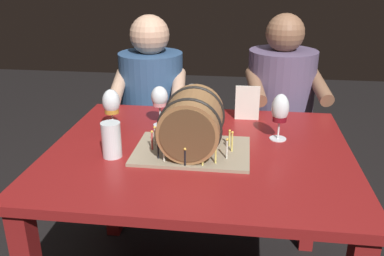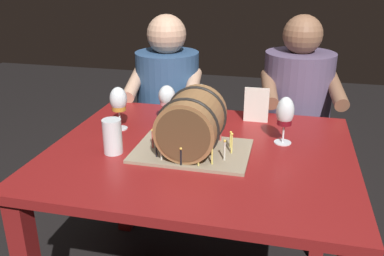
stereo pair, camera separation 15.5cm
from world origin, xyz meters
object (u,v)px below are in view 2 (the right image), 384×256
(wine_glass_amber, at_px, (118,101))
(beer_pint, at_px, (113,138))
(person_seated_left, at_px, (168,121))
(person_seated_right, at_px, (294,129))
(wine_glass_empty, at_px, (200,95))
(barrel_cake, at_px, (192,125))
(dining_table, at_px, (200,175))
(wine_glass_red, at_px, (285,114))
(menu_card, at_px, (256,105))
(wine_glass_rose, at_px, (167,97))

(wine_glass_amber, bearing_deg, beer_pint, -73.13)
(person_seated_left, height_order, person_seated_right, person_seated_right)
(wine_glass_empty, height_order, person_seated_right, person_seated_right)
(barrel_cake, bearing_deg, dining_table, 53.80)
(wine_glass_empty, distance_m, beer_pint, 0.49)
(wine_glass_red, height_order, menu_card, wine_glass_red)
(dining_table, distance_m, wine_glass_red, 0.41)
(menu_card, xyz_separation_m, person_seated_right, (0.18, 0.41, -0.26))
(wine_glass_empty, distance_m, wine_glass_amber, 0.37)
(menu_card, relative_size, person_seated_right, 0.14)
(person_seated_left, bearing_deg, menu_card, -37.10)
(wine_glass_rose, relative_size, menu_card, 1.13)
(beer_pint, distance_m, menu_card, 0.68)
(dining_table, relative_size, wine_glass_red, 6.04)
(barrel_cake, bearing_deg, person_seated_left, 112.84)
(person_seated_right, bearing_deg, dining_table, -115.32)
(menu_card, distance_m, person_seated_right, 0.52)
(dining_table, xyz_separation_m, menu_card, (0.18, 0.36, 0.19))
(dining_table, relative_size, wine_glass_amber, 6.21)
(wine_glass_amber, bearing_deg, person_seated_left, 87.65)
(dining_table, xyz_separation_m, person_seated_right, (0.36, 0.77, -0.07))
(person_seated_left, bearing_deg, wine_glass_red, -43.07)
(beer_pint, bearing_deg, wine_glass_rose, 71.35)
(barrel_cake, bearing_deg, wine_glass_empty, 97.40)
(beer_pint, height_order, menu_card, menu_card)
(dining_table, distance_m, menu_card, 0.44)
(wine_glass_amber, distance_m, beer_pint, 0.26)
(barrel_cake, distance_m, wine_glass_amber, 0.40)
(dining_table, xyz_separation_m, wine_glass_red, (0.31, 0.14, 0.24))
(wine_glass_empty, height_order, wine_glass_red, wine_glass_red)
(beer_pint, relative_size, menu_card, 0.84)
(beer_pint, xyz_separation_m, person_seated_right, (0.68, 0.87, -0.24))
(person_seated_left, bearing_deg, person_seated_right, 0.01)
(dining_table, xyz_separation_m, person_seated_left, (-0.36, 0.77, -0.08))
(dining_table, xyz_separation_m, barrel_cake, (-0.02, -0.03, 0.22))
(wine_glass_empty, bearing_deg, wine_glass_red, -24.86)
(person_seated_left, bearing_deg, barrel_cake, -67.16)
(wine_glass_amber, distance_m, person_seated_right, 1.03)
(dining_table, bearing_deg, wine_glass_amber, 161.49)
(wine_glass_rose, height_order, wine_glass_empty, wine_glass_rose)
(barrel_cake, xyz_separation_m, person_seated_left, (-0.34, 0.80, -0.30))
(menu_card, height_order, person_seated_left, person_seated_left)
(wine_glass_empty, xyz_separation_m, person_seated_left, (-0.29, 0.45, -0.31))
(dining_table, height_order, person_seated_right, person_seated_right)
(barrel_cake, bearing_deg, menu_card, 62.27)
(barrel_cake, height_order, beer_pint, barrel_cake)
(wine_glass_empty, xyz_separation_m, menu_card, (0.25, 0.04, -0.04))
(wine_glass_red, distance_m, beer_pint, 0.68)
(barrel_cake, xyz_separation_m, person_seated_right, (0.39, 0.80, -0.29))
(wine_glass_amber, distance_m, menu_card, 0.61)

